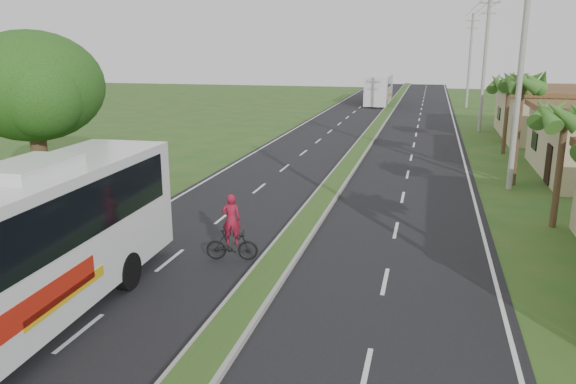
# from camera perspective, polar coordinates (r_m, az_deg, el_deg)

# --- Properties ---
(ground) EXTENTS (180.00, 180.00, 0.00)m
(ground) POSITION_cam_1_polar(r_m,az_deg,el_deg) (13.53, -7.58, -15.82)
(ground) COLOR #27531E
(ground) RESTS_ON ground
(road_asphalt) EXTENTS (14.00, 160.00, 0.02)m
(road_asphalt) POSITION_cam_1_polar(r_m,az_deg,el_deg) (31.85, 5.76, 2.11)
(road_asphalt) COLOR black
(road_asphalt) RESTS_ON ground
(median_strip) EXTENTS (1.20, 160.00, 0.18)m
(median_strip) POSITION_cam_1_polar(r_m,az_deg,el_deg) (31.83, 5.76, 2.27)
(median_strip) COLOR gray
(median_strip) RESTS_ON ground
(lane_edge_left) EXTENTS (0.12, 160.00, 0.01)m
(lane_edge_left) POSITION_cam_1_polar(r_m,az_deg,el_deg) (33.46, -5.67, 2.69)
(lane_edge_left) COLOR silver
(lane_edge_left) RESTS_ON ground
(lane_edge_right) EXTENTS (0.12, 160.00, 0.01)m
(lane_edge_right) POSITION_cam_1_polar(r_m,az_deg,el_deg) (31.61, 17.85, 1.36)
(lane_edge_right) COLOR silver
(lane_edge_right) RESTS_ON ground
(shop_far) EXTENTS (8.60, 11.60, 3.82)m
(shop_far) POSITION_cam_1_polar(r_m,az_deg,el_deg) (47.99, 25.76, 7.24)
(shop_far) COLOR tan
(shop_far) RESTS_ON ground
(palm_verge_b) EXTENTS (2.40, 2.40, 5.05)m
(palm_verge_b) POSITION_cam_1_polar(r_m,az_deg,el_deg) (23.44, 26.39, 7.02)
(palm_verge_b) COLOR #473321
(palm_verge_b) RESTS_ON ground
(palm_verge_c) EXTENTS (2.40, 2.40, 5.85)m
(palm_verge_c) POSITION_cam_1_polar(r_m,az_deg,el_deg) (30.15, 22.76, 10.20)
(palm_verge_c) COLOR #473321
(palm_verge_c) RESTS_ON ground
(palm_verge_d) EXTENTS (2.40, 2.40, 5.25)m
(palm_verge_d) POSITION_cam_1_polar(r_m,az_deg,el_deg) (39.15, 21.58, 10.20)
(palm_verge_d) COLOR #473321
(palm_verge_d) RESTS_ON ground
(shade_tree) EXTENTS (6.30, 6.00, 7.54)m
(shade_tree) POSITION_cam_1_polar(r_m,az_deg,el_deg) (26.69, -24.69, 9.39)
(shade_tree) COLOR #473321
(shade_tree) RESTS_ON ground
(utility_pole_b) EXTENTS (3.20, 0.28, 12.00)m
(utility_pole_b) POSITION_cam_1_polar(r_m,az_deg,el_deg) (29.07, 22.60, 12.34)
(utility_pole_b) COLOR gray
(utility_pole_b) RESTS_ON ground
(utility_pole_c) EXTENTS (1.60, 0.28, 11.00)m
(utility_pole_c) POSITION_cam_1_polar(r_m,az_deg,el_deg) (48.97, 19.36, 12.38)
(utility_pole_c) COLOR gray
(utility_pole_c) RESTS_ON ground
(utility_pole_d) EXTENTS (1.60, 0.28, 10.50)m
(utility_pole_d) POSITION_cam_1_polar(r_m,az_deg,el_deg) (68.92, 17.98, 12.65)
(utility_pole_d) COLOR gray
(utility_pole_d) RESTS_ON ground
(coach_bus_main) EXTENTS (3.24, 12.92, 4.14)m
(coach_bus_main) POSITION_cam_1_polar(r_m,az_deg,el_deg) (14.37, -26.95, -5.48)
(coach_bus_main) COLOR silver
(coach_bus_main) RESTS_ON ground
(coach_bus_far) EXTENTS (2.80, 12.07, 3.51)m
(coach_bus_far) POSITION_cam_1_polar(r_m,az_deg,el_deg) (71.54, 9.26, 10.44)
(coach_bus_far) COLOR silver
(coach_bus_far) RESTS_ON ground
(motorcyclist) EXTENTS (1.77, 0.80, 2.25)m
(motorcyclist) POSITION_cam_1_polar(r_m,az_deg,el_deg) (18.43, -5.73, -4.54)
(motorcyclist) COLOR black
(motorcyclist) RESTS_ON ground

